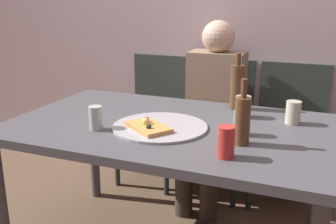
# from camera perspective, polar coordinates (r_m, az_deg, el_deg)

# --- Properties ---
(dining_table) EXTENTS (1.52, 0.94, 0.73)m
(dining_table) POSITION_cam_1_polar(r_m,az_deg,el_deg) (1.89, 0.16, -3.84)
(dining_table) COLOR #4C4C51
(dining_table) RESTS_ON ground_plane
(pizza_tray) EXTENTS (0.44, 0.44, 0.01)m
(pizza_tray) POSITION_cam_1_polar(r_m,az_deg,el_deg) (1.80, -1.19, -2.19)
(pizza_tray) COLOR #ADADB2
(pizza_tray) RESTS_ON dining_table
(pizza_slice_last) EXTENTS (0.25, 0.23, 0.05)m
(pizza_slice_last) POSITION_cam_1_polar(r_m,az_deg,el_deg) (1.75, -2.96, -2.09)
(pizza_slice_last) COLOR tan
(pizza_slice_last) RESTS_ON pizza_tray
(wine_bottle) EXTENTS (0.07, 0.07, 0.30)m
(wine_bottle) POSITION_cam_1_polar(r_m,az_deg,el_deg) (2.12, 10.06, 3.75)
(wine_bottle) COLOR brown
(wine_bottle) RESTS_ON dining_table
(beer_bottle) EXTENTS (0.06, 0.06, 0.27)m
(beer_bottle) POSITION_cam_1_polar(r_m,az_deg,el_deg) (1.60, 10.83, -1.09)
(beer_bottle) COLOR brown
(beer_bottle) RESTS_ON dining_table
(tumbler_near) EXTENTS (0.06, 0.06, 0.11)m
(tumbler_near) POSITION_cam_1_polar(r_m,az_deg,el_deg) (1.73, 10.58, -1.57)
(tumbler_near) COLOR silver
(tumbler_near) RESTS_ON dining_table
(tumbler_far) EXTENTS (0.06, 0.06, 0.11)m
(tumbler_far) POSITION_cam_1_polar(r_m,az_deg,el_deg) (1.79, -10.52, -0.85)
(tumbler_far) COLOR #B7C6BC
(tumbler_far) RESTS_ON dining_table
(wine_glass) EXTENTS (0.08, 0.08, 0.11)m
(wine_glass) POSITION_cam_1_polar(r_m,az_deg,el_deg) (1.99, 10.90, 0.78)
(wine_glass) COLOR beige
(wine_glass) RESTS_ON dining_table
(short_glass) EXTENTS (0.07, 0.07, 0.11)m
(short_glass) POSITION_cam_1_polar(r_m,az_deg,el_deg) (1.94, 17.83, -0.07)
(short_glass) COLOR beige
(short_glass) RESTS_ON dining_table
(soda_can) EXTENTS (0.07, 0.07, 0.12)m
(soda_can) POSITION_cam_1_polar(r_m,az_deg,el_deg) (1.47, 8.46, -4.37)
(soda_can) COLOR red
(soda_can) RESTS_ON dining_table
(chair_left) EXTENTS (0.44, 0.44, 0.90)m
(chair_left) POSITION_cam_1_polar(r_m,az_deg,el_deg) (2.86, -1.74, 0.31)
(chair_left) COLOR #2D3833
(chair_left) RESTS_ON ground_plane
(chair_middle) EXTENTS (0.44, 0.44, 0.90)m
(chair_middle) POSITION_cam_1_polar(r_m,az_deg,el_deg) (2.71, 7.27, -0.71)
(chair_middle) COLOR #2D3833
(chair_middle) RESTS_ON ground_plane
(chair_right) EXTENTS (0.44, 0.44, 0.90)m
(chair_right) POSITION_cam_1_polar(r_m,az_deg,el_deg) (2.64, 17.37, -1.82)
(chair_right) COLOR #2D3833
(chair_right) RESTS_ON ground_plane
(guest_in_sweater) EXTENTS (0.36, 0.56, 1.17)m
(guest_in_sweater) POSITION_cam_1_polar(r_m,az_deg,el_deg) (2.53, 6.49, 1.11)
(guest_in_sweater) COLOR #937A60
(guest_in_sweater) RESTS_ON ground_plane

